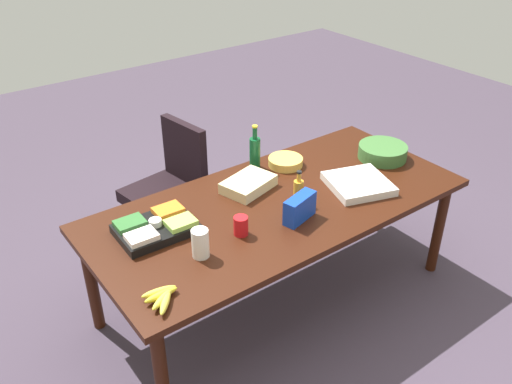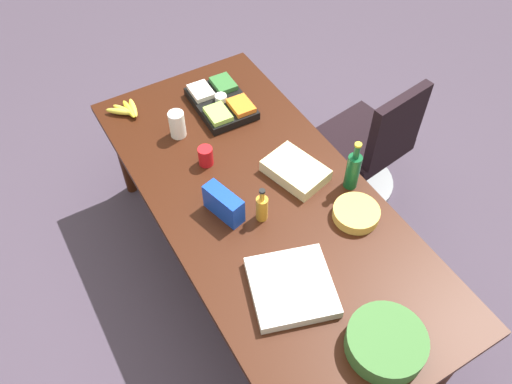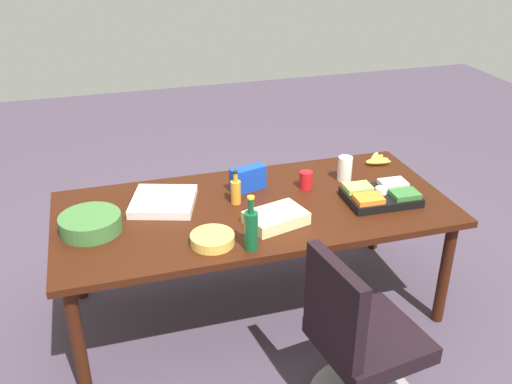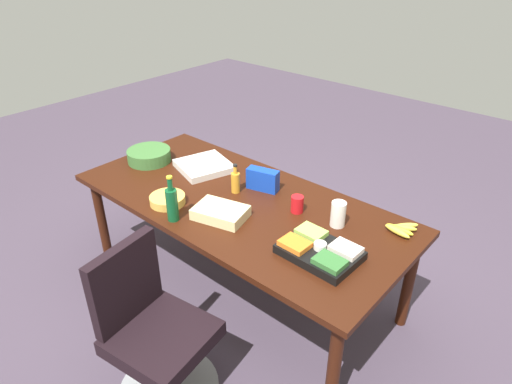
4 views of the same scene
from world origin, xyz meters
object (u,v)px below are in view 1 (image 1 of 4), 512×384
object	(u,v)px
pizza_box	(358,184)
conference_table	(278,211)
dressing_bottle	(298,190)
banana_bunch	(162,297)
sheet_cake	(248,184)
office_chair	(170,201)
red_solo_cup	(241,226)
salad_bowl	(383,152)
veggie_tray	(156,227)
chip_bowl	(286,162)
mayo_jar	(200,243)
wine_bottle	(255,152)
chip_bag_blue	(300,208)

from	to	relation	value
pizza_box	conference_table	bearing A→B (deg)	-0.15
dressing_bottle	banana_bunch	size ratio (longest dim) A/B	1.10
pizza_box	sheet_cake	world-z (taller)	sheet_cake
office_chair	sheet_cake	bearing A→B (deg)	105.74
red_solo_cup	pizza_box	size ratio (longest dim) A/B	0.31
salad_bowl	banana_bunch	size ratio (longest dim) A/B	1.76
office_chair	pizza_box	distance (m)	1.40
veggie_tray	chip_bowl	size ratio (longest dim) A/B	1.85
dressing_bottle	pizza_box	size ratio (longest dim) A/B	0.58
pizza_box	banana_bunch	distance (m)	1.50
dressing_bottle	office_chair	bearing A→B (deg)	-70.75
conference_table	red_solo_cup	bearing A→B (deg)	20.68
red_solo_cup	chip_bowl	distance (m)	0.85
dressing_bottle	chip_bowl	xyz separation A→B (m)	(-0.23, -0.40, -0.05)
pizza_box	chip_bowl	bearing A→B (deg)	-52.09
dressing_bottle	pizza_box	xyz separation A→B (m)	(-0.42, 0.09, -0.05)
red_solo_cup	salad_bowl	distance (m)	1.31
mayo_jar	wine_bottle	xyz separation A→B (m)	(-0.80, -0.61, 0.04)
salad_bowl	wine_bottle	distance (m)	0.89
red_solo_cup	mayo_jar	distance (m)	0.28
conference_table	pizza_box	size ratio (longest dim) A/B	6.40
chip_bag_blue	wine_bottle	xyz separation A→B (m)	(-0.17, -0.66, 0.04)
veggie_tray	pizza_box	bearing A→B (deg)	166.03
wine_bottle	chip_bowl	bearing A→B (deg)	150.53
pizza_box	salad_bowl	world-z (taller)	salad_bowl
dressing_bottle	salad_bowl	distance (m)	0.84
chip_bowl	banana_bunch	distance (m)	1.48
dressing_bottle	veggie_tray	xyz separation A→B (m)	(0.84, -0.22, -0.04)
pizza_box	salad_bowl	xyz separation A→B (m)	(-0.42, -0.18, 0.02)
office_chair	red_solo_cup	distance (m)	1.17
mayo_jar	office_chair	bearing A→B (deg)	-109.49
conference_table	wine_bottle	size ratio (longest dim) A/B	7.62
dressing_bottle	wine_bottle	distance (m)	0.51
dressing_bottle	wine_bottle	xyz separation A→B (m)	(-0.05, -0.51, 0.04)
mayo_jar	salad_bowl	distance (m)	1.60
red_solo_cup	chip_bag_blue	size ratio (longest dim) A/B	0.50
office_chair	chip_bag_blue	xyz separation A→B (m)	(-0.24, 1.16, 0.45)
red_solo_cup	chip_bag_blue	distance (m)	0.36
dressing_bottle	conference_table	bearing A→B (deg)	-36.89
pizza_box	wine_bottle	distance (m)	0.71
dressing_bottle	chip_bag_blue	distance (m)	0.19
mayo_jar	conference_table	bearing A→B (deg)	-164.86
red_solo_cup	banana_bunch	xyz separation A→B (m)	(0.60, 0.22, -0.03)
pizza_box	salad_bowl	distance (m)	0.46
veggie_tray	salad_bowl	xyz separation A→B (m)	(-1.67, 0.13, 0.01)
office_chair	salad_bowl	xyz separation A→B (m)	(-1.19, 0.92, 0.42)
chip_bowl	sheet_cake	size ratio (longest dim) A/B	0.73
red_solo_cup	veggie_tray	bearing A→B (deg)	-38.06
pizza_box	chip_bag_blue	bearing A→B (deg)	23.65
mayo_jar	red_solo_cup	bearing A→B (deg)	-172.79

